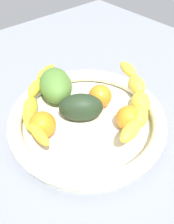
% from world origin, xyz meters
% --- Properties ---
extents(kitchen_counter, '(1.20, 1.20, 0.03)m').
position_xyz_m(kitchen_counter, '(0.00, 0.00, 0.01)').
color(kitchen_counter, gray).
rests_on(kitchen_counter, ground).
extents(fruit_bowl, '(0.34, 0.34, 0.05)m').
position_xyz_m(fruit_bowl, '(0.00, 0.00, 0.05)').
color(fruit_bowl, beige).
rests_on(fruit_bowl, kitchen_counter).
extents(banana_draped_left, '(0.21, 0.20, 0.06)m').
position_xyz_m(banana_draped_left, '(0.11, -0.04, 0.08)').
color(banana_draped_left, yellow).
rests_on(banana_draped_left, fruit_bowl).
extents(banana_draped_right, '(0.17, 0.22, 0.05)m').
position_xyz_m(banana_draped_right, '(-0.07, 0.10, 0.08)').
color(banana_draped_right, gold).
rests_on(banana_draped_right, fruit_bowl).
extents(orange_front, '(0.05, 0.05, 0.05)m').
position_xyz_m(orange_front, '(0.06, 0.02, 0.07)').
color(orange_front, orange).
rests_on(orange_front, fruit_bowl).
extents(orange_mid_left, '(0.05, 0.05, 0.05)m').
position_xyz_m(orange_mid_left, '(0.06, -0.07, 0.07)').
color(orange_mid_left, orange).
rests_on(orange_mid_left, fruit_bowl).
extents(orange_mid_right, '(0.06, 0.06, 0.06)m').
position_xyz_m(orange_mid_right, '(-0.09, 0.03, 0.08)').
color(orange_mid_right, orange).
rests_on(orange_mid_right, fruit_bowl).
extents(avocado_dark, '(0.11, 0.11, 0.06)m').
position_xyz_m(avocado_dark, '(-0.00, 0.02, 0.08)').
color(avocado_dark, '#23351F').
rests_on(avocado_dark, fruit_bowl).
extents(mango_green, '(0.12, 0.13, 0.07)m').
position_xyz_m(mango_green, '(0.00, 0.11, 0.08)').
color(mango_green, '#528133').
rests_on(mango_green, fruit_bowl).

